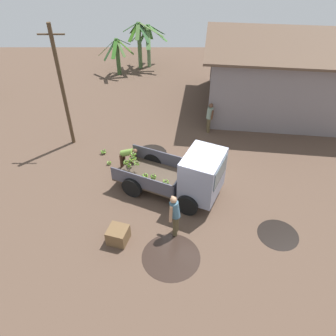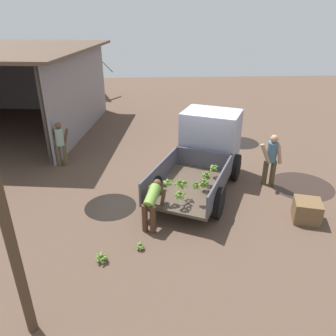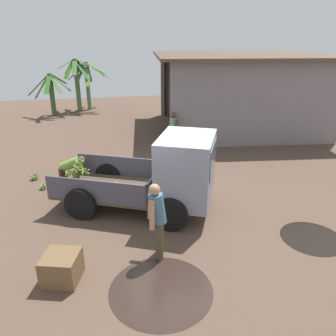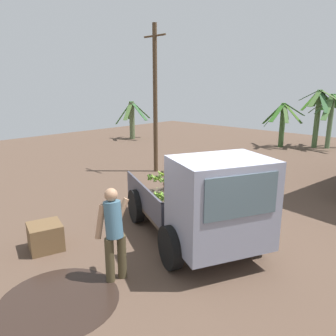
{
  "view_description": "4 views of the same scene",
  "coord_description": "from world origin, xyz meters",
  "px_view_note": "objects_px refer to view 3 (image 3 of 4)",
  "views": [
    {
      "loc": [
        -1.0,
        -9.66,
        9.0
      ],
      "look_at": [
        -1.0,
        0.34,
        1.1
      ],
      "focal_mm": 35.0,
      "sensor_mm": 36.0,
      "label": 1
    },
    {
      "loc": [
        -9.67,
        1.68,
        4.96
      ],
      "look_at": [
        -1.52,
        1.24,
        1.04
      ],
      "focal_mm": 35.0,
      "sensor_mm": 36.0,
      "label": 2
    },
    {
      "loc": [
        -1.75,
        -7.71,
        4.41
      ],
      "look_at": [
        -0.18,
        -0.25,
        1.31
      ],
      "focal_mm": 35.0,
      "sensor_mm": 36.0,
      "label": 3
    },
    {
      "loc": [
        3.57,
        -5.1,
        3.41
      ],
      "look_at": [
        -1.74,
        0.43,
        1.44
      ],
      "focal_mm": 35.0,
      "sensor_mm": 36.0,
      "label": 4
    }
  ],
  "objects_px": {
    "person_worker_loading": "(70,169)",
    "banana_bunch_on_ground_1": "(34,176)",
    "person_foreground_visitor": "(157,217)",
    "cargo_truck": "(171,173)",
    "person_bystander_near_shed": "(173,129)",
    "wooden_crate_0": "(62,267)",
    "banana_bunch_on_ground_0": "(43,186)"
  },
  "relations": [
    {
      "from": "cargo_truck",
      "to": "person_worker_loading",
      "type": "relative_size",
      "value": 3.94
    },
    {
      "from": "person_foreground_visitor",
      "to": "banana_bunch_on_ground_0",
      "type": "relative_size",
      "value": 7.72
    },
    {
      "from": "person_worker_loading",
      "to": "banana_bunch_on_ground_1",
      "type": "bearing_deg",
      "value": 159.6
    },
    {
      "from": "banana_bunch_on_ground_0",
      "to": "person_foreground_visitor",
      "type": "bearing_deg",
      "value": -53.88
    },
    {
      "from": "person_foreground_visitor",
      "to": "person_bystander_near_shed",
      "type": "relative_size",
      "value": 1.07
    },
    {
      "from": "banana_bunch_on_ground_0",
      "to": "wooden_crate_0",
      "type": "bearing_deg",
      "value": -77.63
    },
    {
      "from": "person_foreground_visitor",
      "to": "person_worker_loading",
      "type": "bearing_deg",
      "value": -47.03
    },
    {
      "from": "person_foreground_visitor",
      "to": "person_worker_loading",
      "type": "height_order",
      "value": "person_foreground_visitor"
    },
    {
      "from": "cargo_truck",
      "to": "person_foreground_visitor",
      "type": "xyz_separation_m",
      "value": [
        -0.69,
        -1.87,
        -0.15
      ]
    },
    {
      "from": "cargo_truck",
      "to": "person_bystander_near_shed",
      "type": "relative_size",
      "value": 2.87
    },
    {
      "from": "cargo_truck",
      "to": "banana_bunch_on_ground_1",
      "type": "relative_size",
      "value": 15.72
    },
    {
      "from": "person_foreground_visitor",
      "to": "wooden_crate_0",
      "type": "xyz_separation_m",
      "value": [
        -1.93,
        -0.36,
        -0.66
      ]
    },
    {
      "from": "banana_bunch_on_ground_1",
      "to": "person_foreground_visitor",
      "type": "bearing_deg",
      "value": -55.72
    },
    {
      "from": "cargo_truck",
      "to": "person_foreground_visitor",
      "type": "height_order",
      "value": "cargo_truck"
    },
    {
      "from": "banana_bunch_on_ground_1",
      "to": "wooden_crate_0",
      "type": "xyz_separation_m",
      "value": [
        1.32,
        -5.14,
        0.16
      ]
    },
    {
      "from": "person_bystander_near_shed",
      "to": "person_worker_loading",
      "type": "bearing_deg",
      "value": -144.18
    },
    {
      "from": "person_worker_loading",
      "to": "banana_bunch_on_ground_1",
      "type": "relative_size",
      "value": 3.99
    },
    {
      "from": "person_worker_loading",
      "to": "banana_bunch_on_ground_0",
      "type": "height_order",
      "value": "person_worker_loading"
    },
    {
      "from": "person_foreground_visitor",
      "to": "wooden_crate_0",
      "type": "distance_m",
      "value": 2.07
    },
    {
      "from": "cargo_truck",
      "to": "banana_bunch_on_ground_0",
      "type": "distance_m",
      "value": 4.25
    },
    {
      "from": "person_foreground_visitor",
      "to": "person_bystander_near_shed",
      "type": "distance_m",
      "value": 7.02
    },
    {
      "from": "person_foreground_visitor",
      "to": "person_worker_loading",
      "type": "distance_m",
      "value": 4.16
    },
    {
      "from": "person_worker_loading",
      "to": "banana_bunch_on_ground_0",
      "type": "distance_m",
      "value": 1.12
    },
    {
      "from": "person_worker_loading",
      "to": "wooden_crate_0",
      "type": "relative_size",
      "value": 1.73
    },
    {
      "from": "wooden_crate_0",
      "to": "person_worker_loading",
      "type": "bearing_deg",
      "value": 90.74
    },
    {
      "from": "person_foreground_visitor",
      "to": "banana_bunch_on_ground_0",
      "type": "bearing_deg",
      "value": -39.47
    },
    {
      "from": "cargo_truck",
      "to": "wooden_crate_0",
      "type": "height_order",
      "value": "cargo_truck"
    },
    {
      "from": "wooden_crate_0",
      "to": "person_foreground_visitor",
      "type": "bearing_deg",
      "value": 10.65
    },
    {
      "from": "person_bystander_near_shed",
      "to": "banana_bunch_on_ground_0",
      "type": "xyz_separation_m",
      "value": [
        -4.74,
        -2.83,
        -0.78
      ]
    },
    {
      "from": "person_bystander_near_shed",
      "to": "wooden_crate_0",
      "type": "relative_size",
      "value": 2.38
    },
    {
      "from": "cargo_truck",
      "to": "wooden_crate_0",
      "type": "relative_size",
      "value": 6.82
    },
    {
      "from": "cargo_truck",
      "to": "person_worker_loading",
      "type": "bearing_deg",
      "value": 171.16
    }
  ]
}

